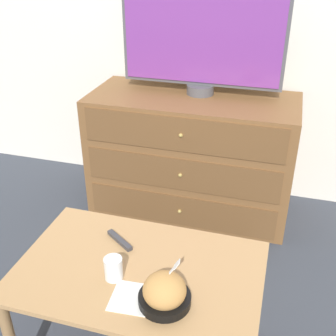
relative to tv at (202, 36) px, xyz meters
name	(u,v)px	position (x,y,z in m)	size (l,w,h in m)	color
ground_plane	(199,182)	(-0.03, 0.23, -1.11)	(12.00, 12.00, 0.00)	#383D47
dresser	(192,154)	(-0.02, -0.07, -0.73)	(1.26, 0.57, 0.77)	brown
tv	(202,36)	(0.00, 0.00, 0.00)	(0.96, 0.17, 0.67)	#515156
coffee_table	(139,282)	(0.05, -1.27, -0.70)	(0.95, 0.61, 0.48)	tan
takeout_bowl	(165,293)	(0.19, -1.41, -0.58)	(0.19, 0.19, 0.17)	black
drink_cup	(113,269)	(-0.03, -1.34, -0.59)	(0.07, 0.07, 0.09)	white
napkin	(132,298)	(0.07, -1.42, -0.63)	(0.16, 0.16, 0.00)	white
remote_control	(120,240)	(-0.09, -1.14, -0.62)	(0.14, 0.11, 0.02)	#38383D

